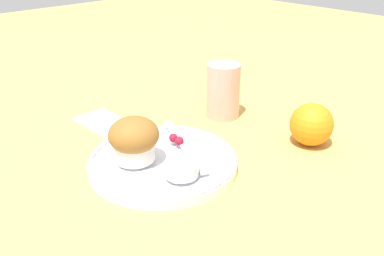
% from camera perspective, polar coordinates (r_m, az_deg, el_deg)
% --- Properties ---
extents(ground_plane, '(3.00, 3.00, 0.00)m').
position_cam_1_polar(ground_plane, '(0.68, -4.11, -5.68)').
color(ground_plane, tan).
extents(plate, '(0.24, 0.24, 0.02)m').
position_cam_1_polar(plate, '(0.68, -3.90, -4.45)').
color(plate, white).
rests_on(plate, ground_plane).
extents(muffin, '(0.08, 0.08, 0.07)m').
position_cam_1_polar(muffin, '(0.66, -7.75, -1.45)').
color(muffin, silver).
rests_on(muffin, plate).
extents(cream_ramekin, '(0.05, 0.05, 0.02)m').
position_cam_1_polar(cream_ramekin, '(0.62, -1.41, -5.43)').
color(cream_ramekin, silver).
rests_on(cream_ramekin, plate).
extents(berry_pair, '(0.03, 0.02, 0.02)m').
position_cam_1_polar(berry_pair, '(0.71, -2.11, -1.53)').
color(berry_pair, maroon).
rests_on(berry_pair, plate).
extents(butter_knife, '(0.18, 0.09, 0.00)m').
position_cam_1_polar(butter_knife, '(0.70, -1.07, -2.24)').
color(butter_knife, silver).
rests_on(butter_knife, plate).
extents(orange_fruit, '(0.08, 0.08, 0.08)m').
position_cam_1_polar(orange_fruit, '(0.77, 15.64, 0.46)').
color(orange_fruit, orange).
rests_on(orange_fruit, ground_plane).
extents(juice_glass, '(0.07, 0.07, 0.11)m').
position_cam_1_polar(juice_glass, '(0.85, 4.18, 4.98)').
color(juice_glass, '#E5998C').
rests_on(juice_glass, ground_plane).
extents(folded_napkin, '(0.13, 0.07, 0.01)m').
position_cam_1_polar(folded_napkin, '(0.84, -11.45, 0.74)').
color(folded_napkin, white).
rests_on(folded_napkin, ground_plane).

